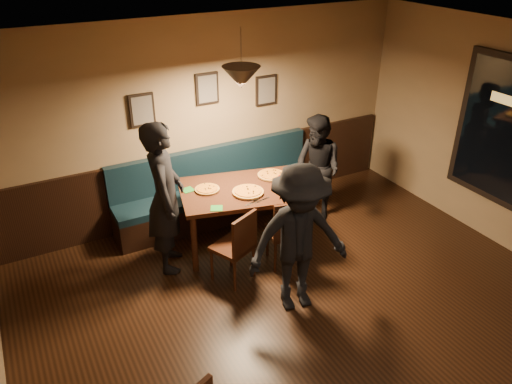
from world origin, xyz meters
The scene contains 23 objects.
floor centered at (0.00, 0.00, 0.00)m, with size 7.00×7.00×0.00m, color black.
ceiling centered at (0.00, 0.00, 2.80)m, with size 7.00×7.00×0.00m, color silver.
wall_back centered at (0.00, 3.50, 1.40)m, with size 6.00×6.00×0.00m, color #8C704F.
wainscot centered at (0.00, 3.47, 0.50)m, with size 5.88×0.06×1.00m, color black.
booth_bench centered at (0.00, 3.20, 0.50)m, with size 3.00×0.60×1.00m, color #0F232D, non-canonical shape.
picture_left centered at (-0.90, 3.47, 1.70)m, with size 0.32×0.04×0.42m, color black.
picture_center centered at (0.00, 3.47, 1.85)m, with size 0.32×0.04×0.42m, color black.
picture_right centered at (0.90, 3.47, 1.70)m, with size 0.32×0.04×0.42m, color black.
pendant_lamp centered at (-0.01, 2.43, 2.25)m, with size 0.44×0.44×0.25m, color black.
dining_table centered at (-0.01, 2.43, 0.42)m, with size 1.56×1.01×0.84m, color black.
chair_near_left centered at (-0.45, 1.84, 0.47)m, with size 0.41×0.41×0.93m, color #331F0E, non-canonical shape.
chair_near_right centered at (0.27, 1.83, 0.47)m, with size 0.42×0.42×0.94m, color black, non-canonical shape.
diner_left centered at (-1.01, 2.47, 0.94)m, with size 0.69×0.45×1.89m, color black.
diner_right centered at (1.24, 2.60, 0.76)m, with size 0.74×0.58×1.52m, color black.
diner_front centered at (-0.03, 1.09, 0.86)m, with size 1.11×0.64×1.71m, color black.
pizza_a centered at (-0.43, 2.59, 0.86)m, with size 0.31×0.31×0.04m, color orange.
pizza_b centered at (-0.01, 2.28, 0.86)m, with size 0.39×0.39×0.04m, color #C18524.
pizza_c centered at (0.47, 2.55, 0.86)m, with size 0.36×0.36×0.04m, color orange.
soda_glass centered at (0.57, 2.16, 0.92)m, with size 0.07×0.07×0.16m, color black.
tabasco_bottle centered at (0.48, 2.36, 0.89)m, with size 0.03×0.03×0.11m, color #910408.
napkin_a centered at (-0.64, 2.71, 0.84)m, with size 0.14×0.14×0.01m, color #1E7122.
napkin_b centered at (-0.51, 2.13, 0.84)m, with size 0.14×0.14×0.01m, color #207923.
cutlery_set centered at (-0.02, 2.04, 0.84)m, with size 0.02×0.20×0.00m, color silver.
Camera 1 is at (-2.48, -2.51, 3.75)m, focal length 34.79 mm.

